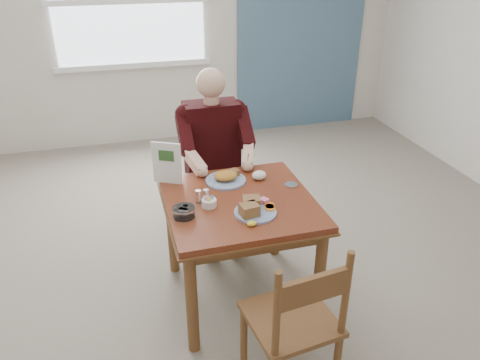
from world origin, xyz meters
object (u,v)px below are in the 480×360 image
object	(u,v)px
table	(240,215)
chair_near	(295,323)
far_plate	(226,177)
chair_far	(213,181)
diner	(214,147)
near_plate	(253,208)

from	to	relation	value
table	chair_near	world-z (taller)	chair_near
chair_near	far_plate	bearing A→B (deg)	94.27
table	chair_near	size ratio (longest dim) A/B	0.97
chair_far	far_plate	world-z (taller)	chair_far
diner	far_plate	distance (m)	0.45
diner	far_plate	xyz separation A→B (m)	(-0.02, -0.44, -0.03)
table	near_plate	distance (m)	0.23
chair_far	diner	size ratio (longest dim) A/B	0.69
chair_far	far_plate	bearing A→B (deg)	-92.11
chair_far	chair_near	bearing A→B (deg)	-87.84
table	chair_far	distance (m)	0.81
table	near_plate	bearing A→B (deg)	-78.92
near_plate	table	bearing A→B (deg)	101.08
near_plate	chair_near	bearing A→B (deg)	-87.61
chair_near	near_plate	bearing A→B (deg)	92.39
diner	table	bearing A→B (deg)	-90.00
chair_near	diner	world-z (taller)	diner
table	near_plate	world-z (taller)	near_plate
chair_far	chair_near	xyz separation A→B (m)	(0.06, -1.61, 0.00)
chair_near	near_plate	world-z (taller)	chair_near
near_plate	chair_far	bearing A→B (deg)	92.01
far_plate	table	bearing A→B (deg)	-85.75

